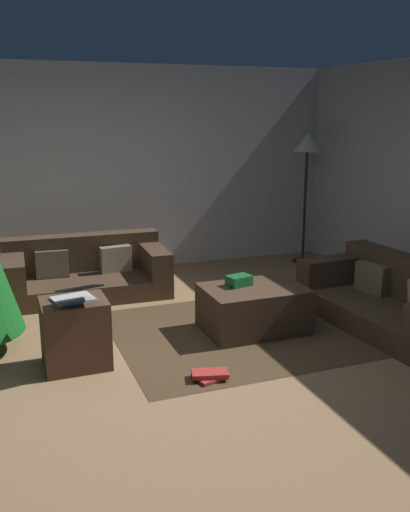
{
  "coord_description": "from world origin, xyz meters",
  "views": [
    {
      "loc": [
        -1.31,
        -4.06,
        2.03
      ],
      "look_at": [
        0.46,
        0.62,
        0.75
      ],
      "focal_mm": 39.84,
      "sensor_mm": 36.0,
      "label": 1
    }
  ],
  "objects_px": {
    "couch_right": "(394,301)",
    "book_stack": "(210,375)",
    "side_table": "(75,333)",
    "tv_remote": "(231,285)",
    "couch_left": "(86,272)",
    "laptop": "(75,295)",
    "ottoman": "(254,309)",
    "corner_lamp": "(307,153)",
    "gift_box": "(239,281)"
  },
  "relations": [
    {
      "from": "side_table",
      "to": "tv_remote",
      "type": "bearing_deg",
      "value": 10.87
    },
    {
      "from": "laptop",
      "to": "tv_remote",
      "type": "bearing_deg",
      "value": 13.07
    },
    {
      "from": "couch_right",
      "to": "side_table",
      "type": "xyz_separation_m",
      "value": [
        -3.01,
        0.18,
        0.03
      ]
    },
    {
      "from": "tv_remote",
      "to": "laptop",
      "type": "relative_size",
      "value": 0.35
    },
    {
      "from": "laptop",
      "to": "side_table",
      "type": "bearing_deg",
      "value": 101.3
    },
    {
      "from": "couch_left",
      "to": "laptop",
      "type": "distance_m",
      "value": 2.03
    },
    {
      "from": "couch_left",
      "to": "side_table",
      "type": "xyz_separation_m",
      "value": [
        -0.39,
        -1.91,
        0.03
      ]
    },
    {
      "from": "book_stack",
      "to": "corner_lamp",
      "type": "bearing_deg",
      "value": 48.94
    },
    {
      "from": "couch_left",
      "to": "couch_right",
      "type": "bearing_deg",
      "value": 143.67
    },
    {
      "from": "book_stack",
      "to": "gift_box",
      "type": "bearing_deg",
      "value": 54.5
    },
    {
      "from": "ottoman",
      "to": "couch_right",
      "type": "bearing_deg",
      "value": -15.53
    },
    {
      "from": "ottoman",
      "to": "gift_box",
      "type": "height_order",
      "value": "gift_box"
    },
    {
      "from": "couch_right",
      "to": "laptop",
      "type": "bearing_deg",
      "value": 84.01
    },
    {
      "from": "ottoman",
      "to": "side_table",
      "type": "relative_size",
      "value": 1.67
    },
    {
      "from": "couch_left",
      "to": "tv_remote",
      "type": "height_order",
      "value": "couch_left"
    },
    {
      "from": "couch_right",
      "to": "side_table",
      "type": "distance_m",
      "value": 3.02
    },
    {
      "from": "corner_lamp",
      "to": "ottoman",
      "type": "bearing_deg",
      "value": -130.2
    },
    {
      "from": "ottoman",
      "to": "book_stack",
      "type": "distance_m",
      "value": 1.13
    },
    {
      "from": "couch_right",
      "to": "book_stack",
      "type": "xyz_separation_m",
      "value": [
        -2.08,
        -0.45,
        -0.22
      ]
    },
    {
      "from": "couch_right",
      "to": "corner_lamp",
      "type": "xyz_separation_m",
      "value": [
        0.41,
        2.42,
        1.24
      ]
    },
    {
      "from": "couch_right",
      "to": "ottoman",
      "type": "relative_size",
      "value": 1.98
    },
    {
      "from": "couch_right",
      "to": "ottoman",
      "type": "height_order",
      "value": "couch_right"
    },
    {
      "from": "ottoman",
      "to": "laptop",
      "type": "height_order",
      "value": "laptop"
    },
    {
      "from": "corner_lamp",
      "to": "couch_right",
      "type": "bearing_deg",
      "value": -99.66
    },
    {
      "from": "tv_remote",
      "to": "corner_lamp",
      "type": "xyz_separation_m",
      "value": [
        1.92,
        1.95,
        1.06
      ]
    },
    {
      "from": "couch_left",
      "to": "book_stack",
      "type": "xyz_separation_m",
      "value": [
        0.54,
        -2.53,
        -0.22
      ]
    },
    {
      "from": "ottoman",
      "to": "book_stack",
      "type": "relative_size",
      "value": 3.02
    },
    {
      "from": "ottoman",
      "to": "corner_lamp",
      "type": "height_order",
      "value": "corner_lamp"
    },
    {
      "from": "gift_box",
      "to": "side_table",
      "type": "xyz_separation_m",
      "value": [
        -1.58,
        -0.29,
        -0.19
      ]
    },
    {
      "from": "ottoman",
      "to": "tv_remote",
      "type": "height_order",
      "value": "tv_remote"
    },
    {
      "from": "couch_left",
      "to": "corner_lamp",
      "type": "xyz_separation_m",
      "value": [
        3.03,
        0.34,
        1.25
      ]
    },
    {
      "from": "ottoman",
      "to": "side_table",
      "type": "xyz_separation_m",
      "value": [
        -1.69,
        -0.19,
        0.07
      ]
    },
    {
      "from": "ottoman",
      "to": "side_table",
      "type": "height_order",
      "value": "side_table"
    },
    {
      "from": "book_stack",
      "to": "couch_right",
      "type": "bearing_deg",
      "value": 12.11
    },
    {
      "from": "gift_box",
      "to": "tv_remote",
      "type": "bearing_deg",
      "value": -179.43
    },
    {
      "from": "tv_remote",
      "to": "book_stack",
      "type": "height_order",
      "value": "tv_remote"
    },
    {
      "from": "tv_remote",
      "to": "gift_box",
      "type": "bearing_deg",
      "value": 7.85
    },
    {
      "from": "gift_box",
      "to": "corner_lamp",
      "type": "xyz_separation_m",
      "value": [
        1.84,
        1.95,
        1.02
      ]
    },
    {
      "from": "gift_box",
      "to": "corner_lamp",
      "type": "bearing_deg",
      "value": 46.63
    },
    {
      "from": "couch_right",
      "to": "tv_remote",
      "type": "relative_size",
      "value": 11.64
    },
    {
      "from": "couch_left",
      "to": "corner_lamp",
      "type": "distance_m",
      "value": 3.3
    },
    {
      "from": "gift_box",
      "to": "corner_lamp",
      "type": "distance_m",
      "value": 2.87
    },
    {
      "from": "ottoman",
      "to": "laptop",
      "type": "distance_m",
      "value": 1.75
    },
    {
      "from": "couch_right",
      "to": "book_stack",
      "type": "height_order",
      "value": "couch_right"
    },
    {
      "from": "book_stack",
      "to": "corner_lamp",
      "type": "relative_size",
      "value": 0.18
    },
    {
      "from": "ottoman",
      "to": "couch_left",
      "type": "bearing_deg",
      "value": 127.2
    },
    {
      "from": "couch_left",
      "to": "ottoman",
      "type": "distance_m",
      "value": 2.15
    },
    {
      "from": "laptop",
      "to": "couch_left",
      "type": "bearing_deg",
      "value": 79.08
    },
    {
      "from": "couch_left",
      "to": "side_table",
      "type": "relative_size",
      "value": 3.23
    },
    {
      "from": "tv_remote",
      "to": "book_stack",
      "type": "xyz_separation_m",
      "value": [
        -0.57,
        -0.91,
        -0.4
      ]
    }
  ]
}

